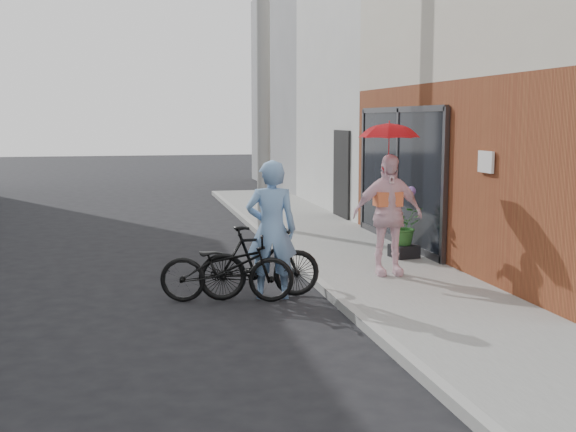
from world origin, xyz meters
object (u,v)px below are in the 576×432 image
object	(u,v)px
officer	(271,230)
planter	(404,251)
bike_left	(227,267)
utility_pole	(263,66)
bike_right	(260,262)
kimono_woman	(388,215)

from	to	relation	value
officer	planter	xyz separation A→B (m)	(2.59, 1.76, -0.71)
planter	bike_left	bearing A→B (deg)	-150.39
bike_left	planter	world-z (taller)	bike_left
bike_left	utility_pole	bearing A→B (deg)	-3.32
utility_pole	bike_right	distance (m)	6.44
bike_left	kimono_woman	xyz separation A→B (m)	(2.47, 0.64, 0.55)
utility_pole	planter	bearing A→B (deg)	-66.64
planter	utility_pole	bearing A→B (deg)	113.36
bike_left	planter	bearing A→B (deg)	-48.40
officer	kimono_woman	bearing A→B (deg)	-152.81
bike_left	bike_right	world-z (taller)	bike_right
bike_left	officer	bearing A→B (deg)	-71.63
kimono_woman	planter	xyz separation A→B (m)	(0.74, 1.18, -0.79)
utility_pole	planter	xyz separation A→B (m)	(1.66, -3.84, -3.27)
bike_left	kimono_woman	bearing A→B (deg)	-63.50
officer	bike_left	world-z (taller)	officer
bike_right	planter	distance (m)	3.27
officer	planter	size ratio (longest dim) A/B	4.67
bike_right	bike_left	bearing A→B (deg)	97.82
officer	kimono_woman	world-z (taller)	kimono_woman
bike_left	planter	size ratio (longest dim) A/B	4.42
officer	planter	distance (m)	3.21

